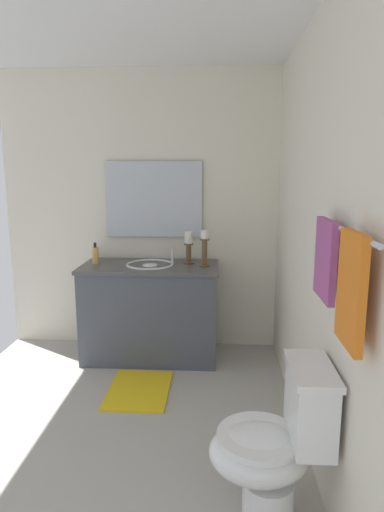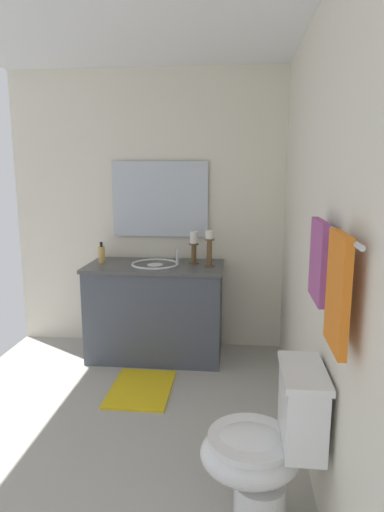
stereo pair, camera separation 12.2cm
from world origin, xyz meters
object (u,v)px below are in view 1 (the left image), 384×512
Objects in this scene: sink_basin at (150,269)px; towel_near_vanity at (325,259)px; soap_bottle at (95,255)px; toilet at (274,444)px; towel_center at (351,290)px; vanity_cabinet at (151,311)px; mirror at (154,199)px; bath_mat at (139,390)px; candle_holder_short at (189,247)px; towel_bar at (344,230)px; candle_holder_tall at (205,247)px.

towel_near_vanity is (1.67, 1.03, 0.44)m from sink_basin.
soap_bottle is 0.24× the size of toilet.
sink_basin is 0.98× the size of towel_center.
vanity_cabinet reaches higher than toilet.
mirror is at bearing -156.10° from towel_center.
towel_near_vanity reaches higher than bath_mat.
toilet is (1.84, 0.51, -0.59)m from candle_holder_short.
towel_near_vanity is 1.90m from bath_mat.
sink_basin is at bearing -154.75° from toilet.
mirror reaches higher than vanity_cabinet.
candle_holder_short is 0.79m from soap_bottle.
towel_near_vanity and towel_center have the same top height.
mirror is 1.13× the size of toilet.
candle_holder_tall is at bearing -162.14° from towel_bar.
towel_center is at bearing 35.84° from soap_bottle.
bath_mat is (-1.04, -1.03, -1.20)m from towel_near_vanity.
candle_holder_short is 0.78× the size of towel_near_vanity.
towel_bar is 1.28× the size of bath_mat.
candle_holder_short is 1.99m from toilet.
candle_holder_tall reaches higher than vanity_cabinet.
towel_near_vanity is at bearing 31.79° from vanity_cabinet.
sink_basin is 0.50m from candle_holder_tall.
towel_bar is at bearing 20.66° from candle_holder_short.
towel_bar is 0.25m from towel_near_vanity.
candle_holder_short is (-0.08, 0.32, 0.18)m from sink_basin.
sink_basin is 0.38m from candle_holder_short.
towel_center is (0.30, 0.20, 0.81)m from toilet.
toilet is 1.03m from towel_bar.
candle_holder_tall is at bearing 56.84° from mirror.
vanity_cabinet is 0.37m from sink_basin.
candle_holder_short reaches higher than soap_bottle.
sink_basin reaches higher than vanity_cabinet.
vanity_cabinet is 2.12m from towel_near_vanity.
candle_holder_tall is 0.50× the size of bath_mat.
candle_holder_short reaches higher than bath_mat.
mirror is 0.54m from candle_holder_short.
vanity_cabinet is 1.36× the size of mirror.
vanity_cabinet is 3.87× the size of candle_holder_tall.
towel_center reaches higher than sink_basin.
candle_holder_short is at bearing -157.79° from towel_near_vanity.
towel_near_vanity is at bearing 22.21° from candle_holder_short.
soap_bottle is at bearing -138.45° from towel_near_vanity.
towel_bar is at bearing 65.10° from toilet.
towel_bar is at bearing 26.17° from mirror.
bath_mat is at bearing 0.00° from vanity_cabinet.
bath_mat is at bearing -37.14° from candle_holder_tall.
towel_bar is at bearing 17.86° from candle_holder_tall.
towel_near_vanity is at bearing 41.55° from soap_bottle.
bath_mat is (-1.24, -1.05, -1.36)m from towel_bar.
vanity_cabinet is at bearing -154.73° from toilet.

